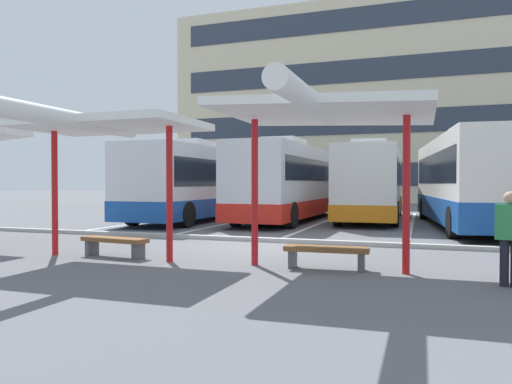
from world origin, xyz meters
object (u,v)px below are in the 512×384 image
Objects in this scene: bench_2 at (115,242)px; waiting_passenger_1 at (510,233)px; waiting_shelter_1 at (102,128)px; coach_bus_1 at (293,183)px; coach_bus_3 at (467,183)px; coach_bus_2 at (372,184)px; coach_bus_0 at (207,184)px; waiting_shelter_2 at (324,114)px; bench_3 at (326,252)px.

waiting_passenger_1 is (8.04, -0.57, 0.56)m from bench_2.
waiting_shelter_1 reaches higher than bench_2.
coach_bus_3 is at bearing -11.44° from coach_bus_1.
waiting_shelter_1 is (-4.48, -13.73, 1.26)m from coach_bus_2.
waiting_shelter_1 is at bearing -108.06° from coach_bus_2.
coach_bus_1 is at bearing 118.81° from waiting_passenger_1.
coach_bus_1 is at bearing -162.24° from coach_bus_2.
coach_bus_0 is at bearing -166.58° from coach_bus_2.
waiting_shelter_2 reaches higher than waiting_shelter_1.
coach_bus_1 is 1.00× the size of coach_bus_3.
coach_bus_3 reaches higher than waiting_shelter_2.
coach_bus_3 is 6.79× the size of bench_2.
coach_bus_3 is 11.33m from waiting_passenger_1.
coach_bus_2 is 0.87× the size of coach_bus_3.
coach_bus_0 is 7.23× the size of bench_3.
coach_bus_0 is 2.34× the size of waiting_shelter_2.
waiting_shelter_2 is at bearing -107.13° from coach_bus_3.
waiting_passenger_1 is at bearing -11.09° from bench_3.
coach_bus_1 reaches higher than waiting_passenger_1.
coach_bus_1 is 12.82m from bench_3.
coach_bus_0 is 11.32m from coach_bus_3.
waiting_passenger_1 is (8.04, -0.14, -2.03)m from waiting_shelter_1.
waiting_shelter_2 is 3.09× the size of bench_3.
coach_bus_0 is 7.74× the size of waiting_passenger_1.
coach_bus_1 is 3.63m from coach_bus_2.
coach_bus_2 is (3.46, 1.11, -0.03)m from coach_bus_1.
waiting_passenger_1 is at bearing -61.19° from coach_bus_1.
coach_bus_3 reaches higher than waiting_passenger_1.
coach_bus_3 is 2.61× the size of waiting_shelter_1.
waiting_shelter_1 is 2.62m from bench_2.
waiting_shelter_2 is (4.90, -0.24, 2.69)m from bench_2.
coach_bus_3 is at bearing 72.45° from bench_3.
bench_3 is at bearing -88.19° from coach_bus_2.
waiting_shelter_2 reaches higher than bench_3.
coach_bus_0 reaches higher than bench_3.
bench_2 is (0.00, 0.44, -2.59)m from waiting_shelter_1.
waiting_shelter_1 is 4.90m from waiting_shelter_2.
waiting_shelter_2 is at bearing -72.68° from coach_bus_1.
coach_bus_0 is 1.04× the size of coach_bus_1.
coach_bus_2 is 4.59m from coach_bus_3.
coach_bus_1 reaches higher than waiting_shelter_1.
waiting_passenger_1 is at bearing -6.15° from waiting_shelter_2.
coach_bus_3 reaches higher than coach_bus_1.
coach_bus_2 is at bearing 91.81° from bench_3.
waiting_shelter_1 is 2.60× the size of bench_2.
waiting_passenger_1 is (-0.23, -11.29, -0.83)m from coach_bus_3.
coach_bus_3 reaches higher than bench_2.
coach_bus_2 is at bearing 17.76° from coach_bus_1.
coach_bus_0 is at bearing 132.48° from waiting_passenger_1.
waiting_shelter_1 is at bearing -94.63° from coach_bus_1.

